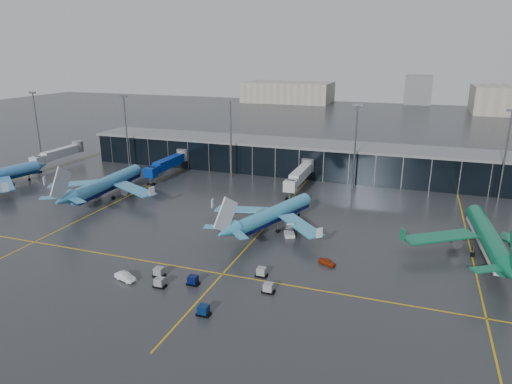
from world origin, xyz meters
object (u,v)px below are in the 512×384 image
(airliner_aer_lingus, at_px, (490,226))
(baggage_carts, at_px, (207,284))
(mobile_airstair, at_px, (289,233))
(service_van_red, at_px, (327,262))
(airliner_arkefly, at_px, (107,175))
(service_van_white, at_px, (125,277))
(airliner_klm_near, at_px, (274,205))

(airliner_aer_lingus, xyz_separation_m, baggage_carts, (-48.07, -31.88, -5.46))
(mobile_airstair, height_order, service_van_red, mobile_airstair)
(airliner_arkefly, xyz_separation_m, service_van_red, (67.79, -22.68, -5.69))
(airliner_aer_lingus, bearing_deg, mobile_airstair, -178.69)
(mobile_airstair, bearing_deg, service_van_white, -149.11)
(airliner_arkefly, xyz_separation_m, baggage_carts, (49.56, -38.71, -5.55))
(service_van_white, bearing_deg, mobile_airstair, -20.79)
(baggage_carts, bearing_deg, mobile_airstair, 75.25)
(airliner_arkefly, bearing_deg, airliner_aer_lingus, -6.23)
(airliner_arkefly, height_order, airliner_aer_lingus, airliner_arkefly)
(baggage_carts, relative_size, service_van_red, 6.40)
(airliner_arkefly, distance_m, mobile_airstair, 58.18)
(airliner_klm_near, bearing_deg, airliner_arkefly, -168.78)
(service_van_white, bearing_deg, airliner_aer_lingus, -45.53)
(baggage_carts, height_order, service_van_red, baggage_carts)
(airliner_klm_near, relative_size, mobile_airstair, 9.62)
(baggage_carts, bearing_deg, airliner_klm_near, 85.45)
(mobile_airstair, xyz_separation_m, service_van_red, (10.91, -11.75, -0.15))
(airliner_arkefly, distance_m, service_van_white, 53.85)
(service_van_red, bearing_deg, airliner_klm_near, 73.58)
(airliner_arkefly, relative_size, service_van_red, 11.33)
(airliner_klm_near, distance_m, mobile_airstair, 7.66)
(airliner_aer_lingus, relative_size, baggage_carts, 1.74)
(airliner_aer_lingus, distance_m, service_van_red, 34.26)
(airliner_klm_near, distance_m, airliner_aer_lingus, 45.59)
(baggage_carts, xyz_separation_m, mobile_airstair, (7.31, 27.78, 0.01))
(mobile_airstair, bearing_deg, airliner_arkefly, 146.82)
(airliner_arkefly, relative_size, baggage_carts, 1.77)
(baggage_carts, distance_m, mobile_airstair, 28.73)
(service_van_red, xyz_separation_m, service_van_white, (-33.56, -18.51, 0.11))
(service_van_white, bearing_deg, airliner_arkefly, 55.74)
(service_van_white, bearing_deg, baggage_carts, -64.79)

